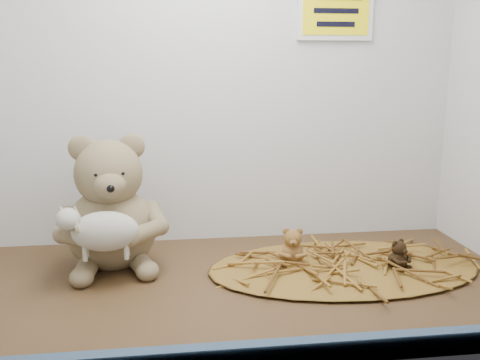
{
  "coord_description": "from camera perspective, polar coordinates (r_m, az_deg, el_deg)",
  "views": [
    {
      "loc": [
        -9.53,
        -97.78,
        42.77
      ],
      "look_at": [
        3.98,
        4.29,
        20.4
      ],
      "focal_mm": 40.0,
      "sensor_mm": 36.0,
      "label": 1
    }
  ],
  "objects": [
    {
      "name": "alcove_shell",
      "position": [
        1.07,
        -2.51,
        13.44
      ],
      "size": [
        120.4,
        60.2,
        90.4
      ],
      "color": "#3B2B14",
      "rests_on": "ground"
    },
    {
      "name": "front_rail",
      "position": [
        0.81,
        0.29,
        -18.21
      ],
      "size": [
        119.28,
        2.2,
        3.6
      ],
      "primitive_type": "cube",
      "color": "#374E69",
      "rests_on": "shelf_floor"
    },
    {
      "name": "straw_bed",
      "position": [
        1.17,
        11.02,
        -9.09
      ],
      "size": [
        58.1,
        33.74,
        1.12
      ],
      "primitive_type": "ellipsoid",
      "color": "brown",
      "rests_on": "shelf_floor"
    },
    {
      "name": "main_teddy",
      "position": [
        1.16,
        -13.71,
        -2.27
      ],
      "size": [
        26.24,
        27.33,
        28.57
      ],
      "primitive_type": null,
      "rotation": [
        0.0,
        0.0,
        0.14
      ],
      "color": "#897954",
      "rests_on": "shelf_floor"
    },
    {
      "name": "toy_lamb",
      "position": [
        1.07,
        -14.18,
        -5.32
      ],
      "size": [
        17.03,
        10.39,
        11.0
      ],
      "primitive_type": null,
      "color": "beige",
      "rests_on": "main_teddy"
    },
    {
      "name": "mini_teddy_tan",
      "position": [
        1.15,
        5.63,
        -6.89
      ],
      "size": [
        7.42,
        7.71,
        7.85
      ],
      "primitive_type": null,
      "rotation": [
        0.0,
        0.0,
        -0.18
      ],
      "color": "brown",
      "rests_on": "straw_bed"
    },
    {
      "name": "mini_teddy_brown",
      "position": [
        1.17,
        16.5,
        -7.46
      ],
      "size": [
        7.1,
        7.18,
        6.22
      ],
      "primitive_type": null,
      "rotation": [
        0.0,
        0.0,
        0.58
      ],
      "color": "black",
      "rests_on": "straw_bed"
    },
    {
      "name": "wall_sign",
      "position": [
        1.34,
        10.15,
        17.32
      ],
      "size": [
        16.0,
        1.2,
        11.0
      ],
      "primitive_type": "cube",
      "color": "yellow",
      "rests_on": "back_wall"
    }
  ]
}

